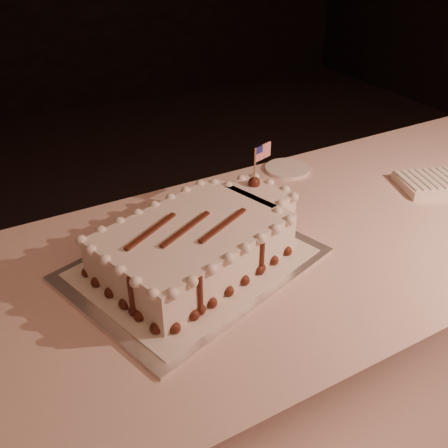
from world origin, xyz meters
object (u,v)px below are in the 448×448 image
sheet_cake (202,239)px  side_plate (287,169)px  napkin_stack (434,183)px  banquet_table (257,357)px  cake_board (194,264)px

sheet_cake → side_plate: (0.45, 0.29, -0.05)m
sheet_cake → napkin_stack: (0.76, -0.02, -0.04)m
sheet_cake → napkin_stack: bearing=-1.1°
sheet_cake → banquet_table: bearing=-12.9°
banquet_table → side_plate: 0.58m
cake_board → banquet_table: bearing=-25.1°
napkin_stack → side_plate: 0.43m
cake_board → napkin_stack: 0.78m
sheet_cake → napkin_stack: sheet_cake is taller
cake_board → napkin_stack: bearing=-17.4°
banquet_table → sheet_cake: sheet_cake is taller
sheet_cake → side_plate: 0.53m
banquet_table → cake_board: cake_board is taller
cake_board → napkin_stack: size_ratio=2.28×
napkin_stack → side_plate: napkin_stack is taller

